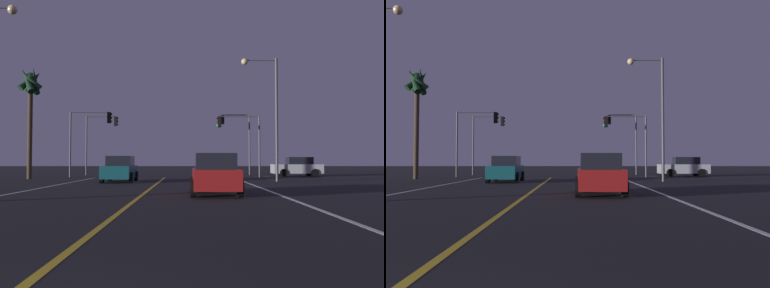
# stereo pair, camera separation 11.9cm
# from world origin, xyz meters

# --- Properties ---
(lane_edge_right) EXTENTS (0.16, 37.91, 0.01)m
(lane_edge_right) POSITION_xyz_m (5.62, 12.95, 0.00)
(lane_edge_right) COLOR silver
(lane_edge_right) RESTS_ON ground
(lane_center_divider) EXTENTS (0.16, 37.91, 0.01)m
(lane_center_divider) POSITION_xyz_m (0.00, 12.95, 0.00)
(lane_center_divider) COLOR gold
(lane_center_divider) RESTS_ON ground
(car_oncoming) EXTENTS (2.02, 4.30, 1.70)m
(car_oncoming) POSITION_xyz_m (-2.58, 25.26, 0.82)
(car_oncoming) COLOR black
(car_oncoming) RESTS_ON ground
(car_crossing_side) EXTENTS (4.30, 2.02, 1.70)m
(car_crossing_side) POSITION_xyz_m (11.59, 34.59, 0.82)
(car_crossing_side) COLOR black
(car_crossing_side) RESTS_ON ground
(car_lead_same_lane) EXTENTS (2.02, 4.30, 1.70)m
(car_lead_same_lane) POSITION_xyz_m (2.98, 15.15, 0.82)
(car_lead_same_lane) COLOR black
(car_lead_same_lane) RESTS_ON ground
(traffic_light_near_right) EXTENTS (3.65, 0.36, 5.12)m
(traffic_light_near_right) POSITION_xyz_m (6.09, 32.41, 3.85)
(traffic_light_near_right) COLOR #4C4C51
(traffic_light_near_right) RESTS_ON ground
(traffic_light_near_left) EXTENTS (3.53, 0.36, 5.46)m
(traffic_light_near_left) POSITION_xyz_m (-6.19, 32.41, 4.08)
(traffic_light_near_left) COLOR #4C4C51
(traffic_light_near_left) RESTS_ON ground
(traffic_light_far_right) EXTENTS (2.91, 0.36, 5.85)m
(traffic_light_far_right) POSITION_xyz_m (6.55, 37.91, 4.31)
(traffic_light_far_right) COLOR #4C4C51
(traffic_light_far_right) RESTS_ON ground
(traffic_light_far_left) EXTENTS (3.13, 0.36, 5.68)m
(traffic_light_far_left) POSITION_xyz_m (-6.42, 37.91, 4.20)
(traffic_light_far_left) COLOR #4C4C51
(traffic_light_far_left) RESTS_ON ground
(street_lamp_right_far) EXTENTS (2.44, 0.44, 8.28)m
(street_lamp_right_far) POSITION_xyz_m (7.27, 25.46, 5.25)
(street_lamp_right_far) COLOR #4C4C51
(street_lamp_right_far) RESTS_ON ground
(palm_tree_left_far) EXTENTS (2.12, 2.21, 8.62)m
(palm_tree_left_far) POSITION_xyz_m (-10.07, 29.44, 6.78)
(palm_tree_left_far) COLOR #473826
(palm_tree_left_far) RESTS_ON ground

